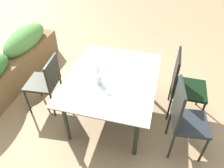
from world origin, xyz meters
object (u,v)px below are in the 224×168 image
(flower_vase, at_px, (99,78))
(planter_box, at_px, (10,66))
(chair_far_side, at_px, (46,81))
(chair_near_left, at_px, (184,117))
(chair_near_right, at_px, (184,83))
(dining_table, at_px, (112,81))

(flower_vase, xyz_separation_m, planter_box, (0.42, 1.73, -0.43))
(chair_far_side, distance_m, chair_near_left, 1.94)
(flower_vase, bearing_deg, planter_box, 76.29)
(flower_vase, height_order, planter_box, flower_vase)
(chair_near_right, height_order, chair_far_side, chair_near_right)
(chair_far_side, relative_size, planter_box, 0.35)
(planter_box, bearing_deg, flower_vase, -103.71)
(chair_near_left, bearing_deg, flower_vase, -106.28)
(chair_near_left, relative_size, planter_box, 0.41)
(dining_table, bearing_deg, flower_vase, 142.21)
(chair_far_side, xyz_separation_m, chair_near_left, (-0.26, -1.93, 0.06))
(chair_near_right, xyz_separation_m, flower_vase, (-0.49, 1.08, 0.25))
(chair_near_right, height_order, planter_box, chair_near_right)
(chair_near_left, distance_m, flower_vase, 1.12)
(flower_vase, distance_m, planter_box, 1.83)
(chair_far_side, relative_size, chair_near_left, 0.85)
(dining_table, xyz_separation_m, chair_near_right, (0.32, -0.95, -0.10))
(dining_table, relative_size, chair_far_side, 1.63)
(dining_table, distance_m, chair_near_left, 1.02)
(planter_box, bearing_deg, chair_near_right, -88.65)
(chair_near_left, bearing_deg, dining_table, -116.61)
(chair_far_side, xyz_separation_m, flower_vase, (-0.09, -0.84, 0.29))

